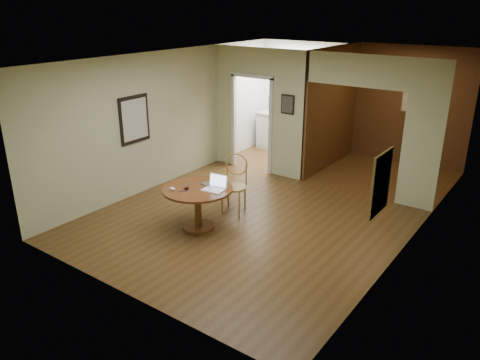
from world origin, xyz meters
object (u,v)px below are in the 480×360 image
Objects in this scene: closed_laptop at (207,186)px; dining_table at (198,198)px; chair at (235,180)px; open_laptop at (216,186)px.

dining_table is at bearing -111.18° from closed_laptop.
open_laptop is (0.20, -0.79, 0.20)m from chair.
chair reaches higher than dining_table.
open_laptop is 1.11× the size of closed_laptop.
dining_table is 0.40m from open_laptop.
open_laptop is (0.28, 0.13, 0.25)m from dining_table.
chair is 0.80m from closed_laptop.
dining_table is 1.09× the size of chair.
chair is 2.98× the size of open_laptop.
chair reaches higher than open_laptop.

